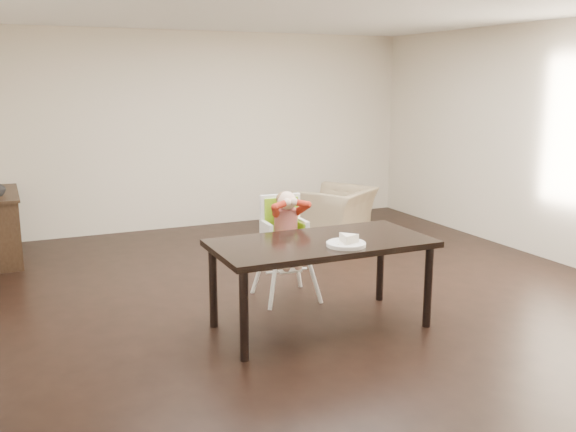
% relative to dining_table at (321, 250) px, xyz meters
% --- Properties ---
extents(ground, '(7.00, 7.00, 0.00)m').
position_rel_dining_table_xyz_m(ground, '(0.36, 0.65, -0.67)').
color(ground, black).
rests_on(ground, ground).
extents(room_walls, '(6.02, 7.02, 2.71)m').
position_rel_dining_table_xyz_m(room_walls, '(0.36, 0.65, 1.18)').
color(room_walls, beige).
rests_on(room_walls, ground).
extents(dining_table, '(1.80, 0.90, 0.75)m').
position_rel_dining_table_xyz_m(dining_table, '(0.00, 0.00, 0.00)').
color(dining_table, black).
rests_on(dining_table, ground).
extents(high_chair, '(0.45, 0.45, 1.04)m').
position_rel_dining_table_xyz_m(high_chair, '(0.03, 0.81, 0.06)').
color(high_chair, white).
rests_on(high_chair, ground).
extents(plate, '(0.35, 0.35, 0.09)m').
position_rel_dining_table_xyz_m(plate, '(0.11, -0.24, 0.11)').
color(plate, white).
rests_on(plate, dining_table).
extents(armchair, '(1.15, 1.07, 0.84)m').
position_rel_dining_table_xyz_m(armchair, '(1.68, 2.84, -0.25)').
color(armchair, '#96825F').
rests_on(armchair, ground).
extents(sideboard, '(0.44, 1.26, 0.79)m').
position_rel_dining_table_xyz_m(sideboard, '(-2.42, 3.35, -0.27)').
color(sideboard, black).
rests_on(sideboard, ground).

